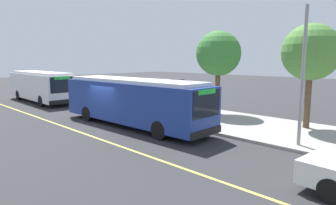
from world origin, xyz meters
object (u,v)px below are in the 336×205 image
at_px(transit_bus_main, 133,100).
at_px(pedestrian_commuter, 149,100).
at_px(route_sign_post, 173,92).
at_px(waiting_bench, 164,103).
at_px(transit_bus_second, 41,85).

distance_m(transit_bus_main, pedestrian_commuter, 3.85).
xyz_separation_m(route_sign_post, pedestrian_commuter, (-2.80, 0.27, -0.84)).
bearing_deg(waiting_bench, transit_bus_main, -63.41).
bearing_deg(waiting_bench, route_sign_post, -34.63).
height_order(waiting_bench, pedestrian_commuter, pedestrian_commuter).
distance_m(transit_bus_main, route_sign_post, 2.97).
distance_m(transit_bus_main, transit_bus_second, 14.83).
height_order(transit_bus_main, transit_bus_second, same).
distance_m(transit_bus_second, pedestrian_commuter, 13.02).
relative_size(waiting_bench, route_sign_post, 0.57).
bearing_deg(transit_bus_second, pedestrian_commuter, 13.14).
height_order(transit_bus_main, route_sign_post, same).
bearing_deg(pedestrian_commuter, waiting_bench, 101.33).
xyz_separation_m(transit_bus_second, pedestrian_commuter, (12.67, 2.96, -0.50)).
height_order(waiting_bench, route_sign_post, route_sign_post).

